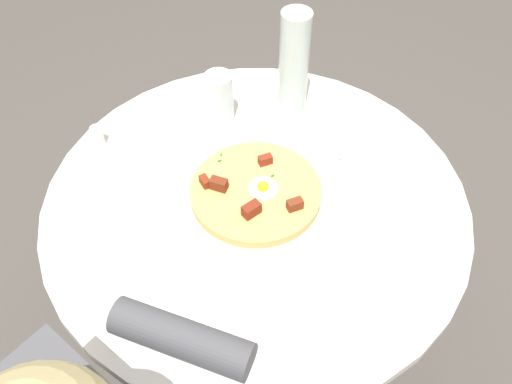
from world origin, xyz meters
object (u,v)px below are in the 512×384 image
fork (353,132)px  water_bottle (294,64)px  knife (364,140)px  salt_shaker (98,136)px  dining_table (256,244)px  pizza_plate (256,196)px  bread_plate (314,316)px  water_glass (219,98)px  breakfast_pizza (256,191)px

fork → water_bottle: bearing=-77.7°
knife → salt_shaker: bearing=-42.6°
dining_table → pizza_plate: size_ratio=2.83×
bread_plate → water_glass: (0.50, -0.30, 0.06)m
knife → water_glass: size_ratio=1.37×
fork → knife: size_ratio=1.00×
dining_table → breakfast_pizza: 0.20m
bread_plate → pizza_plate: bearing=-30.5°
fork → knife: same height
breakfast_pizza → water_glass: water_glass is taller
fork → salt_shaker: salt_shaker is taller
knife → fork: bearing=-90.0°
bread_plate → salt_shaker: size_ratio=3.07×
dining_table → fork: 0.36m
pizza_plate → salt_shaker: bearing=15.5°
salt_shaker → pizza_plate: bearing=-164.5°
dining_table → water_bottle: size_ratio=3.45×
salt_shaker → water_bottle: bearing=-124.5°
bread_plate → water_glass: 0.59m
dining_table → water_bottle: bearing=-67.1°
dining_table → breakfast_pizza: size_ratio=3.26×
bread_plate → water_bottle: bearing=-48.8°
fork → water_bottle: (0.18, 0.02, 0.13)m
water_bottle → bread_plate: bearing=131.2°
dining_table → pizza_plate: bearing=-70.9°
bread_plate → water_bottle: water_bottle is taller
knife → salt_shaker: salt_shaker is taller
fork → salt_shaker: 0.61m
fork → knife: bearing=90.0°
pizza_plate → water_glass: (0.23, -0.14, 0.06)m
breakfast_pizza → bread_plate: breakfast_pizza is taller
dining_table → fork: bearing=-99.8°
dining_table → water_glass: size_ratio=7.10×
pizza_plate → salt_shaker: salt_shaker is taller
fork → dining_table: bearing=-2.5°
fork → water_glass: (0.29, 0.16, 0.06)m
bread_plate → water_bottle: 0.61m
breakfast_pizza → knife: breakfast_pizza is taller
fork → water_glass: bearing=-53.4°
breakfast_pizza → fork: size_ratio=1.59×
pizza_plate → bread_plate: size_ratio=2.02×
knife → water_glass: (0.32, 0.16, 0.06)m
water_glass → salt_shaker: size_ratio=2.47×
pizza_plate → bread_plate: 0.31m
fork → water_bottle: 0.22m
bread_plate → water_glass: bearing=-30.9°
bread_plate → knife: 0.49m
water_glass → breakfast_pizza: bearing=148.4°
knife → water_bottle: (0.21, 0.01, 0.13)m
fork → water_glass: size_ratio=1.37×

